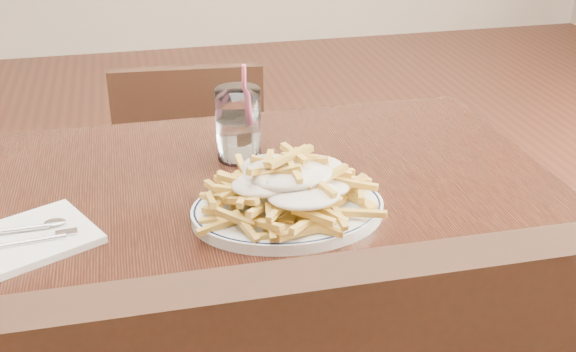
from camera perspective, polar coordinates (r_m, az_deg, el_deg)
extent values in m
cube|color=black|center=(1.18, -5.78, -3.42)|extent=(1.20, 0.80, 0.04)
cylinder|color=black|center=(1.79, 10.96, -6.37)|extent=(0.05, 0.05, 0.71)
cube|color=black|center=(2.04, -7.47, -1.25)|extent=(0.39, 0.39, 0.03)
cube|color=black|center=(1.80, -7.71, 2.45)|extent=(0.37, 0.06, 0.40)
cylinder|color=black|center=(2.28, -3.37, -3.53)|extent=(0.03, 0.03, 0.36)
cylinder|color=black|center=(2.28, -11.22, -4.04)|extent=(0.03, 0.03, 0.36)
cylinder|color=black|center=(2.01, -2.54, -7.93)|extent=(0.03, 0.03, 0.36)
cylinder|color=black|center=(2.01, -11.49, -8.50)|extent=(0.03, 0.03, 0.36)
torus|color=black|center=(1.13, 0.00, -2.48)|extent=(0.33, 0.33, 0.01)
ellipsoid|color=white|center=(1.10, 0.00, 0.45)|extent=(0.23, 0.21, 0.03)
cube|color=white|center=(1.13, -20.91, -5.08)|extent=(0.27, 0.23, 0.01)
cylinder|color=white|center=(1.31, -3.94, 4.12)|extent=(0.08, 0.08, 0.13)
cylinder|color=white|center=(1.32, -3.90, 3.01)|extent=(0.07, 0.07, 0.07)
cylinder|color=#F95E8A|center=(1.31, -3.46, 5.39)|extent=(0.01, 0.04, 0.17)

